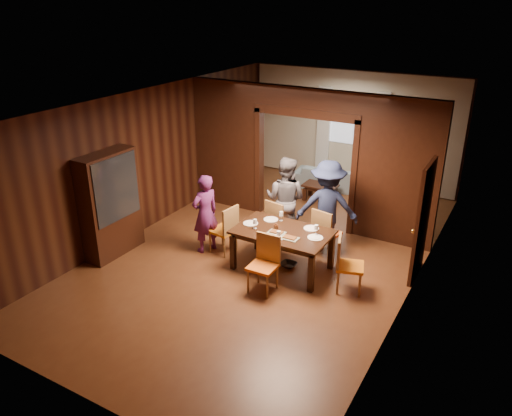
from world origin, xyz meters
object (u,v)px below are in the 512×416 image
Objects in this scene: person_purple at (205,214)px; dining_table at (282,250)px; sofa at (333,177)px; coffee_table at (320,193)px; chair_left at (223,229)px; hutch at (110,205)px; person_navy at (327,207)px; chair_far_l at (280,222)px; chair_near at (263,265)px; chair_far_r at (327,232)px; chair_right at (350,265)px; person_grey at (285,199)px.

person_purple is 1.65m from dining_table.
coffee_table is at bearing 85.14° from sofa.
hutch is at bearing -51.97° from chair_left.
person_navy is 3.47m from sofa.
hutch is (-3.07, -1.04, 0.62)m from dining_table.
person_purple is 1.48m from chair_far_l.
chair_left is (-0.55, -4.29, 0.20)m from sofa.
sofa is at bearing 66.38° from hutch.
hutch is at bearing -176.85° from chair_near.
dining_table is 1.28m from chair_left.
person_purple is 0.80× the size of sofa.
hutch reaches higher than chair_far_r.
chair_right is at bearing 110.83° from person_purple.
chair_far_l is (-0.46, 0.82, 0.10)m from dining_table.
dining_table is at bearing 92.16° from sofa.
dining_table is (-0.39, -1.08, -0.52)m from person_navy.
person_grey is at bearing 86.64° from sofa.
chair_near is (0.55, -1.91, -0.38)m from person_grey.
chair_left is (0.32, 0.12, -0.29)m from person_purple.
chair_left is at bearing -100.03° from coffee_table.
hutch is (-3.12, -0.22, 0.52)m from chair_near.
coffee_table is (0.91, 3.46, -0.57)m from person_purple.
sofa is at bearing 92.59° from coffee_table.
dining_table is 1.31m from chair_right.
person_navy is at bearing 31.53° from hutch.
person_grey is at bearing 105.13° from chair_near.
person_purple is 1.93× the size of coffee_table.
chair_near is 0.48× the size of hutch.
hutch reaches higher than sofa.
chair_right is (2.58, -0.10, 0.00)m from chair_left.
chair_left is 1.57m from chair_near.
chair_near is at bearing 87.06° from chair_far_r.
person_grey reaches higher than sofa.
chair_near is at bearing 59.67° from person_navy.
sofa is (-0.23, 3.22, -0.59)m from person_grey.
coffee_table is 4.25m from chair_near.
coffee_table is at bearing 99.05° from chair_near.
coffee_table is (-1.07, 2.27, -0.70)m from person_navy.
person_purple reaches higher than chair_far_l.
person_purple is at bearing 36.65° from chair_far_r.
chair_left is at bearing 55.98° from chair_far_l.
chair_right is at bearing 95.34° from chair_left.
hutch reaches higher than dining_table.
chair_left and chair_right have the same top height.
person_navy is 1.54m from chair_right.
dining_table is at bearing 113.97° from person_purple.
hutch is at bearing 39.92° from chair_far_r.
chair_right is 1.00× the size of chair_far_r.
chair_far_l is at bearing 149.34° from person_purple.
chair_right is 1.98m from chair_far_l.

